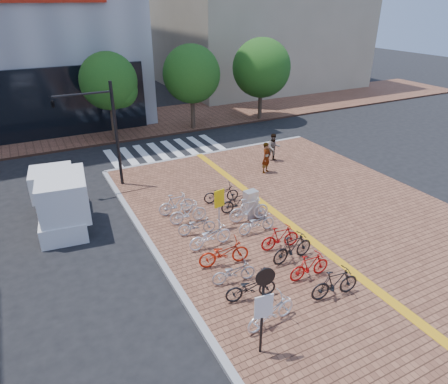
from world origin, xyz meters
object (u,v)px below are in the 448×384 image
bike_2 (234,272)px  notice_sign (264,301)px  bike_8 (335,283)px  bike_9 (310,266)px  bike_0 (271,312)px  pedestrian_b (274,147)px  box_truck (61,200)px  bike_5 (197,225)px  bike_15 (221,193)px  bike_12 (257,223)px  traffic_light_pole (88,118)px  bike_1 (251,287)px  bike_3 (224,253)px  bike_13 (249,209)px  bike_14 (238,202)px  bike_4 (210,236)px  bike_10 (293,248)px  bike_7 (176,204)px  bike_6 (188,212)px  bike_11 (280,237)px  utility_box (250,204)px  pedestrian_a (266,158)px  yellow_sign (219,202)px

bike_2 → notice_sign: notice_sign is taller
bike_8 → bike_9: (-0.11, 1.18, -0.04)m
bike_0 → bike_2: bike_0 is taller
pedestrian_b → box_truck: bearing=-156.2°
bike_5 → bike_15: 3.13m
bike_12 → traffic_light_pole: (-5.07, 7.55, 3.30)m
bike_1 → bike_3: size_ratio=0.90×
bike_1 → bike_2: bike_1 is taller
bike_13 → bike_14: bike_13 is taller
pedestrian_b → notice_sign: 14.95m
bike_4 → bike_14: 3.13m
bike_5 → bike_12: size_ratio=0.93×
bike_10 → bike_13: 3.35m
bike_4 → bike_7: (-0.21, 3.18, 0.02)m
bike_0 → bike_10: bike_10 is taller
bike_14 → bike_6: bearing=93.1°
bike_11 → box_truck: (-7.33, 6.33, 0.54)m
bike_9 → utility_box: size_ratio=1.27×
bike_4 → bike_7: size_ratio=1.10×
bike_7 → bike_9: 7.04m
bike_6 → bike_10: size_ratio=0.92×
bike_3 → bike_15: bike_3 is taller
bike_10 → bike_4: bearing=41.5°
notice_sign → box_truck: (-3.87, 10.42, -0.81)m
bike_8 → bike_10: size_ratio=0.97×
bike_6 → utility_box: utility_box is taller
bike_8 → pedestrian_a: bearing=-13.8°
bike_3 → utility_box: 3.84m
bike_3 → bike_6: 3.48m
bike_3 → traffic_light_pole: bearing=26.4°
bike_8 → bike_12: bike_8 is taller
bike_11 → bike_12: bearing=13.5°
bike_5 → yellow_sign: yellow_sign is taller
bike_6 → notice_sign: (-1.01, -7.65, 1.34)m
notice_sign → bike_8: bearing=14.6°
pedestrian_b → bike_7: bearing=-139.7°
bike_6 → bike_8: size_ratio=0.95×
bike_4 → bike_12: size_ratio=1.07×
bike_0 → bike_9: bike_9 is taller
bike_4 → bike_8: bike_8 is taller
bike_4 → bike_14: bike_14 is taller
bike_7 → yellow_sign: yellow_sign is taller
bike_3 → yellow_sign: 2.76m
bike_3 → pedestrian_b: (7.57, 8.04, 0.34)m
bike_12 → notice_sign: 6.61m
bike_4 → pedestrian_b: (7.51, 6.73, 0.37)m
bike_6 → bike_15: bearing=-59.3°
bike_8 → bike_9: 1.19m
bike_3 → bike_9: bearing=-122.9°
notice_sign → bike_0: bearing=43.6°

